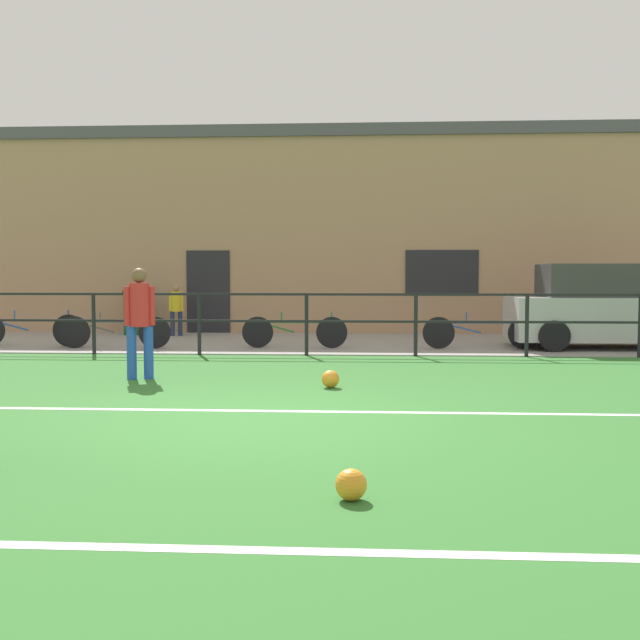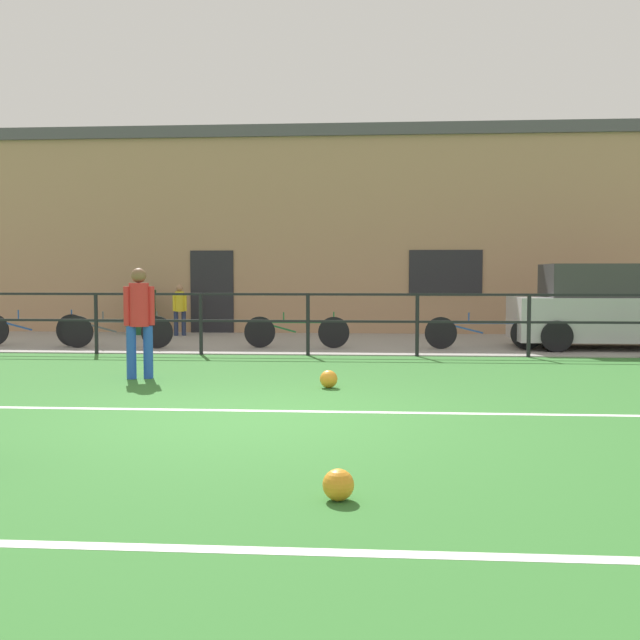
% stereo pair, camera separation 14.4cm
% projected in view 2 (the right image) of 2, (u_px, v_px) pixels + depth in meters
% --- Properties ---
extents(ground, '(60.00, 44.00, 0.04)m').
position_uv_depth(ground, '(257.00, 420.00, 7.66)').
color(ground, '#33702D').
extents(field_line_touchline, '(36.00, 0.11, 0.00)m').
position_uv_depth(field_line_touchline, '(263.00, 411.00, 8.07)').
color(field_line_touchline, white).
rests_on(field_line_touchline, ground).
extents(field_line_hash, '(36.00, 0.11, 0.00)m').
position_uv_depth(field_line_hash, '(152.00, 547.00, 4.02)').
color(field_line_hash, white).
rests_on(field_line_hash, ground).
extents(pavement_strip, '(48.00, 5.00, 0.02)m').
position_uv_depth(pavement_strip, '(318.00, 343.00, 16.12)').
color(pavement_strip, gray).
rests_on(pavement_strip, ground).
extents(perimeter_fence, '(36.07, 0.07, 1.15)m').
position_uv_depth(perimeter_fence, '(308.00, 315.00, 13.59)').
color(perimeter_fence, black).
rests_on(perimeter_fence, ground).
extents(clubhouse_facade, '(28.00, 2.56, 5.23)m').
position_uv_depth(clubhouse_facade, '(328.00, 232.00, 19.64)').
color(clubhouse_facade, tan).
rests_on(clubhouse_facade, ground).
extents(player_striker, '(0.42, 0.28, 1.58)m').
position_uv_depth(player_striker, '(139.00, 316.00, 10.54)').
color(player_striker, blue).
rests_on(player_striker, ground).
extents(soccer_ball_match, '(0.21, 0.21, 0.21)m').
position_uv_depth(soccer_ball_match, '(338.00, 485.00, 4.86)').
color(soccer_ball_match, orange).
rests_on(soccer_ball_match, ground).
extents(soccer_ball_spare, '(0.23, 0.23, 0.23)m').
position_uv_depth(soccer_ball_spare, '(329.00, 379.00, 9.70)').
color(soccer_ball_spare, orange).
rests_on(soccer_ball_spare, ground).
extents(spectator_child, '(0.33, 0.22, 1.23)m').
position_uv_depth(spectator_child, '(180.00, 307.00, 17.80)').
color(spectator_child, '#232D4C').
rests_on(spectator_child, pavement_strip).
extents(parked_car_red, '(4.15, 1.79, 1.68)m').
position_uv_depth(parked_car_red, '(616.00, 309.00, 14.72)').
color(parked_car_red, '#B7B7BC').
rests_on(parked_car_red, pavement_strip).
extents(bicycle_parked_0, '(2.28, 0.04, 0.74)m').
position_uv_depth(bicycle_parked_0, '(117.00, 331.00, 14.79)').
color(bicycle_parked_0, black).
rests_on(bicycle_parked_0, pavement_strip).
extents(bicycle_parked_1, '(2.33, 0.04, 0.75)m').
position_uv_depth(bicycle_parked_1, '(32.00, 329.00, 15.22)').
color(bicycle_parked_1, black).
rests_on(bicycle_parked_1, pavement_strip).
extents(bicycle_parked_2, '(2.12, 0.04, 0.73)m').
position_uv_depth(bicycle_parked_2, '(296.00, 332.00, 14.83)').
color(bicycle_parked_2, black).
rests_on(bicycle_parked_2, pavement_strip).
extents(bicycle_parked_3, '(2.31, 0.04, 0.73)m').
position_uv_depth(bicycle_parked_3, '(483.00, 332.00, 14.56)').
color(bicycle_parked_3, black).
rests_on(bicycle_parked_3, pavement_strip).
extents(trash_bin_0, '(0.59, 0.50, 1.09)m').
position_uv_depth(trash_bin_0, '(142.00, 312.00, 18.16)').
color(trash_bin_0, '#194C28').
rests_on(trash_bin_0, pavement_strip).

